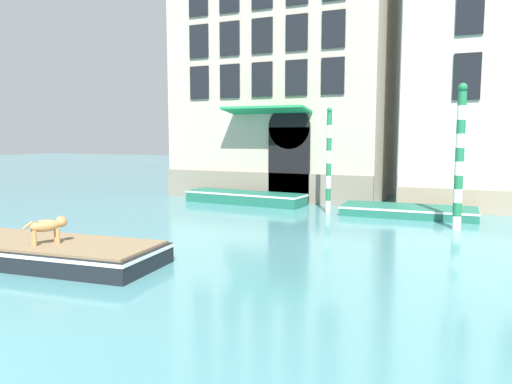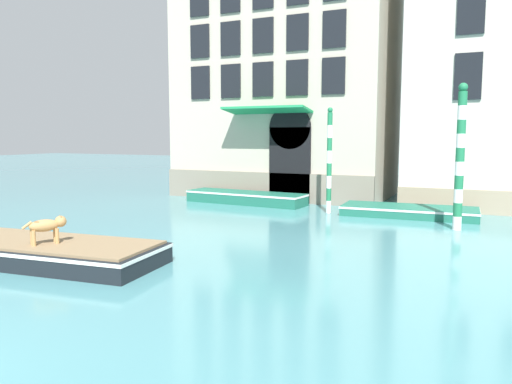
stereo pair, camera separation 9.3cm
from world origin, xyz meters
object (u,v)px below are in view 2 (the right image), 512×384
Objects in this scene: mooring_pole_1 at (329,160)px; boat_moored_near_palazzo at (246,197)px; dog_on_deck at (47,226)px; boat_moored_far at (409,211)px; boat_foreground at (29,249)px; mooring_pole_0 at (460,157)px.

boat_moored_near_palazzo is at bearing 165.30° from mooring_pole_1.
dog_on_deck reaches higher than boat_moored_far.
boat_foreground is at bearing -113.33° from mooring_pole_1.
dog_on_deck is at bearing -109.04° from mooring_pole_1.
boat_moored_near_palazzo reaches higher than boat_moored_far.
boat_moored_far is at bearing 9.86° from mooring_pole_1.
mooring_pole_0 reaches higher than boat_moored_near_palazzo.
boat_moored_near_palazzo is at bearing 82.75° from boat_foreground.
mooring_pole_0 is (9.31, 8.79, 2.10)m from boat_foreground.
mooring_pole_0 is at bearing -18.56° from mooring_pole_1.
dog_on_deck is 12.95m from boat_moored_far.
mooring_pole_1 reaches higher than dog_on_deck.
boat_foreground is 11.48m from mooring_pole_1.
mooring_pole_0 reaches higher than boat_foreground.
boat_foreground is at bearing 110.90° from dog_on_deck.
boat_moored_near_palazzo is (-0.56, 11.67, -0.69)m from dog_on_deck.
dog_on_deck is (0.84, -0.16, 0.68)m from boat_foreground.
boat_foreground is 11.51m from boat_moored_near_palazzo.
boat_foreground is at bearing -136.67° from mooring_pole_0.
mooring_pole_0 is 1.14× the size of mooring_pole_1.
dog_on_deck is at bearing -16.57° from boat_foreground.
dog_on_deck is at bearing -82.99° from boat_moored_near_palazzo.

